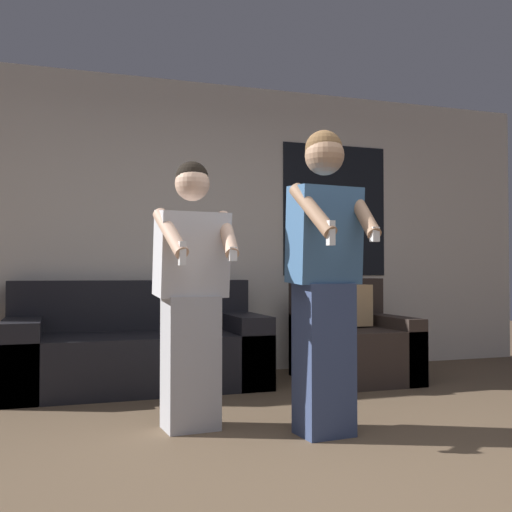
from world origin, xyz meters
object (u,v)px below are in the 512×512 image
Objects in this scene: armchair at (352,345)px; person_left at (192,294)px; couch at (137,350)px; person_right at (325,276)px.

armchair is 0.57× the size of person_left.
person_left is at bearing -84.37° from couch.
person_right is at bearing -27.51° from person_left.
armchair is at bearing -8.16° from couch.
person_left is at bearing 152.49° from person_right.
person_left is (-1.67, -1.17, 0.50)m from armchair.
couch is 2.07m from person_right.
person_right is at bearing -122.32° from armchair.
couch is 2.23× the size of armchair.
person_right is (-0.97, -1.53, 0.61)m from armchair.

